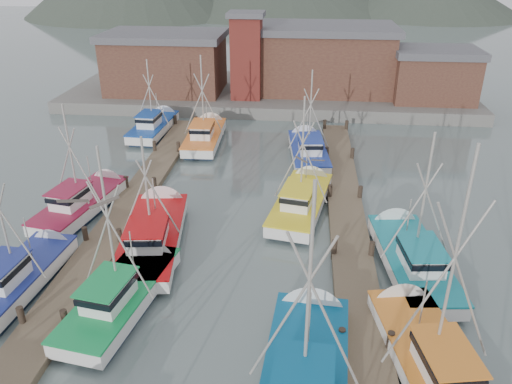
# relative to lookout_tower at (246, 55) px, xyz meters

# --- Properties ---
(ground) EXTENTS (260.00, 260.00, 0.00)m
(ground) POSITION_rel_lookout_tower_xyz_m (2.00, -33.00, -5.55)
(ground) COLOR #526360
(ground) RESTS_ON ground
(dock_left) EXTENTS (2.30, 46.00, 1.50)m
(dock_left) POSITION_rel_lookout_tower_xyz_m (-5.00, -28.96, -5.34)
(dock_left) COLOR brown
(dock_left) RESTS_ON ground
(dock_right) EXTENTS (2.30, 46.00, 1.50)m
(dock_right) POSITION_rel_lookout_tower_xyz_m (9.00, -28.96, -5.34)
(dock_right) COLOR brown
(dock_right) RESTS_ON ground
(quay) EXTENTS (44.00, 16.00, 1.20)m
(quay) POSITION_rel_lookout_tower_xyz_m (2.00, 4.00, -4.95)
(quay) COLOR slate
(quay) RESTS_ON ground
(shed_left) EXTENTS (12.72, 8.48, 6.20)m
(shed_left) POSITION_rel_lookout_tower_xyz_m (-9.00, 2.00, -1.21)
(shed_left) COLOR brown
(shed_left) RESTS_ON quay
(shed_center) EXTENTS (14.84, 9.54, 6.90)m
(shed_center) POSITION_rel_lookout_tower_xyz_m (8.00, 4.00, -0.86)
(shed_center) COLOR brown
(shed_center) RESTS_ON quay
(shed_right) EXTENTS (8.48, 6.36, 5.20)m
(shed_right) POSITION_rel_lookout_tower_xyz_m (19.00, 1.00, -1.71)
(shed_right) COLOR brown
(shed_right) RESTS_ON quay
(lookout_tower) EXTENTS (3.60, 3.60, 8.50)m
(lookout_tower) POSITION_rel_lookout_tower_xyz_m (0.00, 0.00, 0.00)
(lookout_tower) COLOR maroon
(lookout_tower) RESTS_ON quay
(distant_hills) EXTENTS (175.00, 140.00, 42.00)m
(distant_hills) POSITION_rel_lookout_tower_xyz_m (-10.76, 89.59, -5.55)
(distant_hills) COLOR #3C4539
(distant_hills) RESTS_ON ground
(boat_4) EXTENTS (3.90, 8.80, 8.94)m
(boat_4) POSITION_rel_lookout_tower_xyz_m (-2.00, -32.71, -4.87)
(boat_4) COLOR #101F36
(boat_4) RESTS_ON ground
(boat_5) EXTENTS (4.08, 10.22, 10.09)m
(boat_5) POSITION_rel_lookout_tower_xyz_m (6.51, -36.97, -4.87)
(boat_5) COLOR #101F36
(boat_5) RESTS_ON ground
(boat_6) EXTENTS (3.27, 8.04, 8.03)m
(boat_6) POSITION_rel_lookout_tower_xyz_m (-7.56, -31.85, -4.87)
(boat_6) COLOR #101F36
(boat_6) RESTS_ON ground
(boat_7) EXTENTS (4.23, 9.13, 10.65)m
(boat_7) POSITION_rel_lookout_tower_xyz_m (11.34, -35.46, -4.86)
(boat_7) COLOR #101F36
(boat_7) RESTS_ON ground
(boat_8) EXTENTS (4.27, 10.13, 7.67)m
(boat_8) POSITION_rel_lookout_tower_xyz_m (-2.20, -27.33, -4.87)
(boat_8) COLOR #101F36
(boat_8) RESTS_ON ground
(boat_9) EXTENTS (4.25, 9.15, 8.43)m
(boat_9) POSITION_rel_lookout_tower_xyz_m (6.19, -22.35, -4.87)
(boat_9) COLOR #101F36
(boat_9) RESTS_ON ground
(boat_10) EXTENTS (3.90, 8.57, 7.91)m
(boat_10) POSITION_rel_lookout_tower_xyz_m (-7.73, -23.87, -4.87)
(boat_10) COLOR #101F36
(boat_10) RESTS_ON ground
(boat_11) EXTENTS (3.80, 9.28, 8.60)m
(boat_11) POSITION_rel_lookout_tower_xyz_m (11.94, -28.33, -4.87)
(boat_11) COLOR #101F36
(boat_11) RESTS_ON ground
(boat_12) EXTENTS (3.39, 8.78, 8.39)m
(boat_12) POSITION_rel_lookout_tower_xyz_m (-2.39, -10.69, -4.87)
(boat_12) COLOR #101F36
(boat_12) RESTS_ON ground
(boat_13) EXTENTS (3.51, 8.82, 7.96)m
(boat_13) POSITION_rel_lookout_tower_xyz_m (6.48, -13.34, -4.87)
(boat_13) COLOR #101F36
(boat_13) RESTS_ON ground
(boat_14) EXTENTS (3.11, 8.41, 7.45)m
(boat_14) POSITION_rel_lookout_tower_xyz_m (-7.50, -8.51, -4.87)
(boat_14) COLOR #101F36
(boat_14) RESTS_ON ground
(gull_near) EXTENTS (1.50, 0.66, 0.24)m
(gull_near) POSITION_rel_lookout_tower_xyz_m (0.87, -40.84, 4.16)
(gull_near) COLOR gray
(gull_near) RESTS_ON ground
(gull_far) EXTENTS (1.49, 0.65, 0.24)m
(gull_far) POSITION_rel_lookout_tower_xyz_m (6.42, -28.67, 0.50)
(gull_far) COLOR gray
(gull_far) RESTS_ON ground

